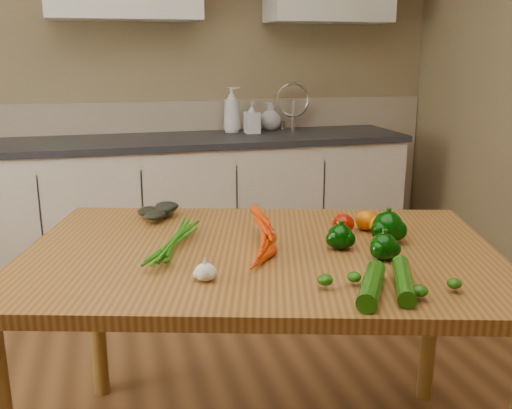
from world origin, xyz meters
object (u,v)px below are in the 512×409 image
Objects in this scene: pepper_a at (340,237)px; pepper_c at (384,247)px; tomato_b at (366,220)px; soap_bottle_a at (232,110)px; tomato_c at (380,225)px; zucchini_b at (372,285)px; tomato_a at (343,224)px; table at (261,275)px; garlic_bulb at (205,272)px; pepper_b at (388,227)px; carrot_bunch at (235,239)px; leafy_greens at (158,205)px; zucchini_a at (404,280)px; soap_bottle_b at (252,117)px; soap_bottle_c at (270,117)px.

pepper_c is (0.09, -0.12, 0.00)m from pepper_a.
soap_bottle_a is at bearing 91.88° from tomato_b.
tomato_c is 0.52m from zucchini_b.
soap_bottle_a is at bearing 89.10° from tomato_a.
table is at bearing -175.96° from soap_bottle_a.
table is 29.09× the size of garlic_bulb.
garlic_bulb is 0.66m from pepper_b.
tomato_c is at bearing 80.33° from pepper_b.
pepper_b is at bearing 10.93° from table.
pepper_b is (0.18, 0.02, 0.01)m from pepper_a.
tomato_c is at bearing 18.52° from carrot_bunch.
tomato_b is at bearing 8.63° from tomato_a.
table is 20.70× the size of pepper_c.
pepper_a reaches higher than zucchini_b.
leafy_greens is 1.01m from zucchini_a.
soap_bottle_b is 2.02m from pepper_a.
soap_bottle_a is 5.01× the size of garlic_bulb.
carrot_bunch is at bearing -0.39° from soap_bottle_c.
pepper_b is at bearing 59.00° from pepper_c.
pepper_a is at bearing 80.19° from zucchini_b.
soap_bottle_a is 3.57× the size of pepper_c.
zucchini_b is (-0.14, -0.50, -0.01)m from tomato_a.
tomato_a is at bearing 74.84° from zucchini_b.
pepper_a is 0.33× the size of zucchini_b.
pepper_c reaches higher than tomato_a.
table is at bearing 4.43° from carrot_bunch.
soap_bottle_c is 1.79× the size of pepper_b.
tomato_c is at bearing -91.50° from soap_bottle_b.
pepper_a is 0.15m from pepper_c.
tomato_b is 1.00× the size of tomato_c.
leafy_greens reaches higher than zucchini_b.
table is 0.50m from zucchini_a.
pepper_c is at bearing 76.58° from zucchini_a.
soap_bottle_a reaches higher than tomato_c.
carrot_bunch is at bearing -178.27° from soap_bottle_a.
tomato_a is 0.29× the size of zucchini_a.
soap_bottle_b is at bearing 88.98° from tomato_c.
soap_bottle_a reaches higher than soap_bottle_c.
zucchini_b is (-0.23, -0.52, -0.01)m from tomato_b.
soap_bottle_a is at bearing 96.29° from table.
tomato_b is at bearing 12.59° from soap_bottle_c.
zucchini_a is at bearing -95.00° from soap_bottle_b.
tomato_b is 0.32× the size of zucchini_b.
tomato_a is 0.97× the size of tomato_c.
table is at bearing 125.56° from zucchini_a.
pepper_c reaches higher than zucchini_a.
carrot_bunch is 3.57× the size of tomato_b.
table is 22.77× the size of tomato_a.
leafy_greens is at bearing 172.06° from soap_bottle_a.
soap_bottle_c is 2.42m from garlic_bulb.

